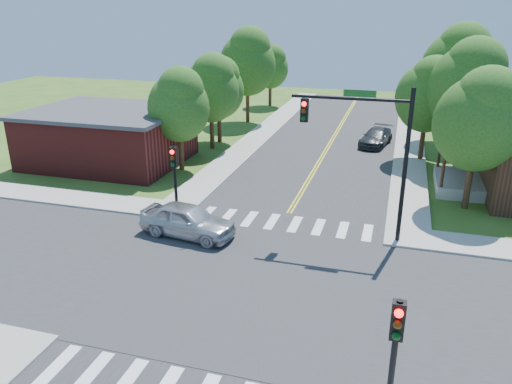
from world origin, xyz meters
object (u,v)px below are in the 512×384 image
(car_silver, at_px, (188,221))
(car_dgrey, at_px, (376,138))
(signal_mast_ne, at_px, (368,139))
(signal_pole_nw, at_px, (174,168))
(signal_pole_se, at_px, (395,340))

(car_silver, relative_size, car_dgrey, 1.02)
(signal_mast_ne, relative_size, car_dgrey, 1.51)
(car_silver, bearing_deg, signal_mast_ne, -67.14)
(signal_pole_nw, height_order, car_dgrey, signal_pole_nw)
(signal_pole_nw, bearing_deg, signal_pole_se, -45.00)
(car_silver, distance_m, car_dgrey, 20.78)
(signal_mast_ne, height_order, car_dgrey, signal_mast_ne)
(signal_pole_se, distance_m, car_silver, 13.42)
(signal_pole_se, distance_m, car_dgrey, 28.63)
(signal_pole_nw, xyz_separation_m, car_dgrey, (9.10, 17.28, -2.01))
(signal_mast_ne, distance_m, signal_pole_se, 11.55)
(car_dgrey, bearing_deg, car_silver, -99.51)
(signal_pole_se, bearing_deg, car_silver, 136.63)
(car_silver, xyz_separation_m, car_dgrey, (7.56, 19.36, -0.14))
(signal_pole_nw, xyz_separation_m, car_silver, (1.54, -2.08, -1.87))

